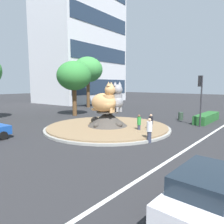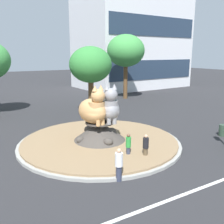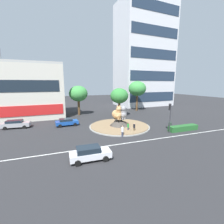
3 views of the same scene
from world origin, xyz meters
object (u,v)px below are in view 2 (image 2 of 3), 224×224
at_px(cat_statue_grey, 109,108).
at_px(pedestrian_black_shirt, 146,146).
at_px(third_tree_left, 126,51).
at_px(cat_statue_calico, 93,109).
at_px(litter_bin, 223,130).
at_px(pedestrian_white_shirt, 119,164).
at_px(pedestrian_green_shirt, 128,145).
at_px(second_tree_near_tower, 91,65).

distance_m(cat_statue_grey, pedestrian_black_shirt, 4.07).
xyz_separation_m(third_tree_left, pedestrian_black_shirt, (-10.79, -18.71, -5.79)).
distance_m(cat_statue_calico, third_tree_left, 19.88).
distance_m(cat_statue_calico, pedestrian_black_shirt, 4.46).
bearing_deg(cat_statue_calico, litter_bin, 58.54).
xyz_separation_m(cat_statue_calico, pedestrian_white_shirt, (-1.16, -5.20, -1.71)).
distance_m(cat_statue_calico, litter_bin, 10.43).
bearing_deg(pedestrian_green_shirt, second_tree_near_tower, -119.33).
distance_m(cat_statue_calico, cat_statue_grey, 1.15).
relative_size(third_tree_left, pedestrian_white_shirt, 5.07).
bearing_deg(third_tree_left, litter_bin, -98.59).
xyz_separation_m(second_tree_near_tower, litter_bin, (5.56, -12.12, -4.70)).
distance_m(second_tree_near_tower, pedestrian_white_shirt, 15.73).
bearing_deg(pedestrian_black_shirt, cat_statue_grey, 175.21).
xyz_separation_m(cat_statue_calico, pedestrian_black_shirt, (1.66, -3.73, -1.79)).
height_order(second_tree_near_tower, pedestrian_green_shirt, second_tree_near_tower).
distance_m(cat_statue_calico, second_tree_near_tower, 10.21).
bearing_deg(litter_bin, second_tree_near_tower, 114.64).
relative_size(second_tree_near_tower, litter_bin, 7.87).
relative_size(cat_statue_grey, litter_bin, 3.14).
height_order(third_tree_left, pedestrian_black_shirt, third_tree_left).
bearing_deg(second_tree_near_tower, pedestrian_black_shirt, -101.08).
distance_m(pedestrian_black_shirt, litter_bin, 8.08).
relative_size(third_tree_left, litter_bin, 9.88).
bearing_deg(litter_bin, cat_statue_calico, 162.10).
bearing_deg(second_tree_near_tower, cat_statue_grey, -108.30).
height_order(pedestrian_green_shirt, pedestrian_black_shirt, same).
bearing_deg(pedestrian_green_shirt, litter_bin, 165.58).
bearing_deg(pedestrian_white_shirt, pedestrian_black_shirt, -179.82).
relative_size(pedestrian_black_shirt, litter_bin, 1.78).
height_order(pedestrian_white_shirt, litter_bin, pedestrian_white_shirt).
bearing_deg(pedestrian_black_shirt, second_tree_near_tower, 155.98).
distance_m(pedestrian_green_shirt, pedestrian_black_shirt, 1.05).
bearing_deg(pedestrian_green_shirt, third_tree_left, -136.73).
height_order(second_tree_near_tower, third_tree_left, third_tree_left).
height_order(cat_statue_calico, third_tree_left, third_tree_left).
relative_size(cat_statue_grey, pedestrian_green_shirt, 1.77).
relative_size(cat_statue_calico, pedestrian_green_shirt, 1.79).
relative_size(cat_statue_calico, litter_bin, 3.19).
xyz_separation_m(pedestrian_green_shirt, pedestrian_white_shirt, (-2.01, -2.13, 0.07)).
relative_size(cat_statue_calico, cat_statue_grey, 1.02).
height_order(third_tree_left, pedestrian_white_shirt, third_tree_left).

